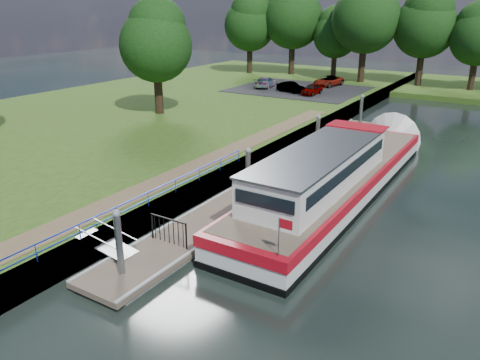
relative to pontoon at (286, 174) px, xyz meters
The scene contains 17 objects.
ground 13.00m from the pontoon, 90.00° to the right, with size 160.00×160.00×0.00m, color black.
riverbank 18.11m from the pontoon, behind, with size 32.00×90.00×0.78m, color #2E4E16.
bank_edge 3.25m from the pontoon, 141.89° to the left, with size 1.10×90.00×0.78m, color #473D2D.
footpath 6.69m from the pontoon, 131.35° to the right, with size 1.60×40.00×0.05m, color brown.
carpark 27.32m from the pontoon, 113.75° to the left, with size 14.00×12.00×0.06m, color black.
blue_fence 10.43m from the pontoon, 105.38° to the right, with size 0.04×18.04×0.72m.
pontoon is the anchor object (origin of this frame).
mooring_piles 1.10m from the pontoon, ahead, with size 0.30×27.30×3.55m.
gangway 12.64m from the pontoon, 98.42° to the right, with size 2.58×1.00×0.92m.
gate_panel 10.84m from the pontoon, 90.00° to the right, with size 1.85×0.05×1.15m.
barge 3.80m from the pontoon, 13.01° to the right, with size 4.36×21.15×4.78m.
horizon_trees 36.55m from the pontoon, 92.58° to the left, with size 54.38×10.03×12.87m.
bank_tree_a 18.78m from the pontoon, 156.11° to the left, with size 6.12×6.12×9.72m.
car_a 23.98m from the pontoon, 110.23° to the left, with size 1.32×3.28×1.12m, color #999999.
car_b 25.02m from the pontoon, 115.57° to the left, with size 1.17×3.34×1.10m, color #999999.
car_c 28.25m from the pontoon, 121.55° to the left, with size 1.64×4.04×1.17m, color #999999.
car_d 30.08m from the pontoon, 107.26° to the left, with size 1.96×4.25×1.18m, color #999999.
Camera 1 is at (11.58, -10.88, 9.60)m, focal length 35.00 mm.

